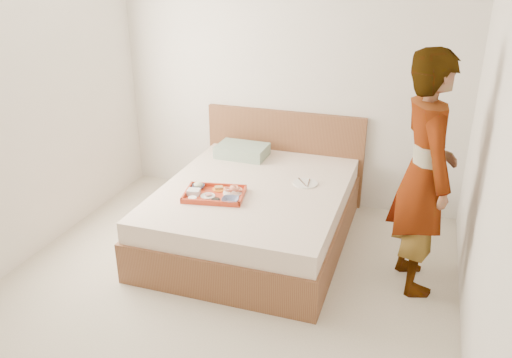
{
  "coord_description": "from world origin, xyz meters",
  "views": [
    {
      "loc": [
        1.32,
        -2.94,
        2.4
      ],
      "look_at": [
        0.04,
        0.9,
        0.65
      ],
      "focal_mm": 36.46,
      "sensor_mm": 36.0,
      "label": 1
    }
  ],
  "objects_px": {
    "tray": "(214,194)",
    "person": "(424,175)",
    "dinner_plate": "(305,183)",
    "bed": "(254,213)"
  },
  "relations": [
    {
      "from": "bed",
      "to": "person",
      "type": "height_order",
      "value": "person"
    },
    {
      "from": "dinner_plate",
      "to": "tray",
      "type": "bearing_deg",
      "value": -143.22
    },
    {
      "from": "tray",
      "to": "person",
      "type": "distance_m",
      "value": 1.69
    },
    {
      "from": "bed",
      "to": "dinner_plate",
      "type": "height_order",
      "value": "dinner_plate"
    },
    {
      "from": "bed",
      "to": "person",
      "type": "distance_m",
      "value": 1.56
    },
    {
      "from": "bed",
      "to": "tray",
      "type": "relative_size",
      "value": 4.04
    },
    {
      "from": "bed",
      "to": "tray",
      "type": "distance_m",
      "value": 0.49
    },
    {
      "from": "bed",
      "to": "person",
      "type": "bearing_deg",
      "value": -9.2
    },
    {
      "from": "tray",
      "to": "dinner_plate",
      "type": "xyz_separation_m",
      "value": [
        0.66,
        0.5,
        -0.02
      ]
    },
    {
      "from": "dinner_plate",
      "to": "person",
      "type": "distance_m",
      "value": 1.14
    }
  ]
}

